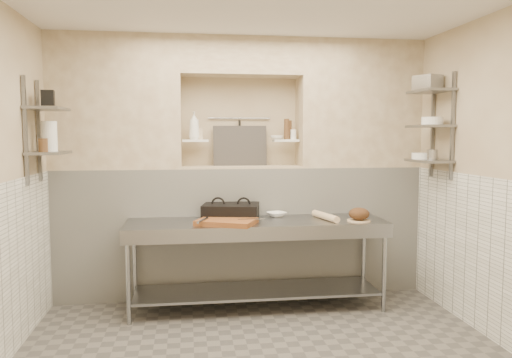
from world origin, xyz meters
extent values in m
cube|color=beige|center=(0.00, 2.00, 1.40)|extent=(4.00, 0.10, 2.80)
cube|color=beige|center=(0.00, -2.00, 1.40)|extent=(4.00, 0.10, 2.80)
cube|color=white|center=(0.00, 1.75, 0.70)|extent=(4.00, 0.40, 1.40)
cube|color=beige|center=(0.00, 1.75, 1.41)|extent=(1.30, 0.40, 0.02)
cube|color=beige|center=(-1.33, 1.75, 2.10)|extent=(1.35, 0.40, 1.40)
cube|color=beige|center=(1.33, 1.75, 2.10)|extent=(1.35, 0.40, 1.40)
cube|color=beige|center=(0.00, 1.75, 2.60)|extent=(1.30, 0.40, 0.40)
cube|color=white|center=(1.99, 0.00, 0.70)|extent=(0.02, 3.90, 1.40)
cube|color=white|center=(-0.50, 1.75, 1.70)|extent=(0.28, 0.16, 0.02)
cube|color=white|center=(0.50, 1.75, 1.70)|extent=(0.28, 0.16, 0.02)
cylinder|color=gray|center=(0.00, 1.92, 1.95)|extent=(0.70, 0.02, 0.02)
cylinder|color=black|center=(0.00, 1.90, 1.78)|extent=(0.02, 0.02, 0.30)
cube|color=#383330|center=(0.00, 1.85, 1.64)|extent=(0.60, 0.08, 0.45)
cube|color=slate|center=(-1.98, 1.25, 1.80)|extent=(0.03, 0.03, 0.95)
cube|color=slate|center=(-1.98, 0.85, 1.80)|extent=(0.03, 0.03, 0.95)
cube|color=slate|center=(-1.84, 1.05, 1.60)|extent=(0.30, 0.50, 0.02)
cube|color=slate|center=(-1.84, 1.05, 2.00)|extent=(0.30, 0.50, 0.03)
cube|color=slate|center=(1.98, 1.25, 1.85)|extent=(0.03, 0.03, 1.05)
cube|color=slate|center=(1.98, 0.85, 1.85)|extent=(0.03, 0.03, 1.05)
cube|color=slate|center=(1.84, 1.05, 1.50)|extent=(0.30, 0.50, 0.02)
cube|color=slate|center=(1.84, 1.05, 1.85)|extent=(0.30, 0.50, 0.02)
cube|color=slate|center=(1.84, 1.05, 2.20)|extent=(0.30, 0.50, 0.03)
cube|color=gray|center=(0.10, 1.20, 0.88)|extent=(2.60, 0.70, 0.04)
cube|color=gray|center=(0.10, 1.20, 0.18)|extent=(2.45, 0.60, 0.03)
cube|color=gray|center=(0.10, 0.87, 0.82)|extent=(2.60, 0.02, 0.12)
cylinder|color=gray|center=(-1.14, 0.91, 0.43)|extent=(0.04, 0.04, 0.86)
cylinder|color=gray|center=(-1.14, 1.49, 0.43)|extent=(0.04, 0.04, 0.86)
cylinder|color=gray|center=(1.34, 0.91, 0.43)|extent=(0.04, 0.04, 0.86)
cylinder|color=gray|center=(1.34, 1.49, 0.43)|extent=(0.04, 0.04, 0.86)
cube|color=black|center=(-0.15, 1.36, 0.95)|extent=(0.63, 0.51, 0.10)
cube|color=black|center=(-0.15, 1.36, 1.03)|extent=(0.63, 0.51, 0.05)
cube|color=brown|center=(-0.22, 1.05, 0.92)|extent=(0.65, 0.57, 0.05)
cube|color=gray|center=(0.02, 1.03, 0.95)|extent=(0.26, 0.04, 0.01)
cylinder|color=gray|center=(-0.45, 0.98, 0.96)|extent=(0.12, 0.25, 0.02)
imported|color=white|center=(0.34, 1.43, 0.92)|extent=(0.26, 0.26, 0.05)
cylinder|color=#D3B985|center=(0.80, 1.17, 0.93)|extent=(0.18, 0.46, 0.07)
cylinder|color=#D3B985|center=(1.11, 1.03, 0.91)|extent=(0.24, 0.24, 0.01)
ellipsoid|color=#4C2D19|center=(1.11, 1.03, 0.98)|extent=(0.21, 0.21, 0.12)
imported|color=white|center=(-0.51, 1.74, 1.86)|extent=(0.14, 0.14, 0.30)
cube|color=beige|center=(-0.46, 1.77, 1.77)|extent=(0.08, 0.08, 0.12)
imported|color=white|center=(0.39, 1.71, 1.73)|extent=(0.14, 0.14, 0.04)
cylinder|color=#4D331D|center=(0.54, 1.77, 1.82)|extent=(0.06, 0.06, 0.21)
cylinder|color=#4D331D|center=(0.51, 1.73, 1.83)|extent=(0.06, 0.06, 0.23)
cylinder|color=white|center=(0.58, 1.74, 1.77)|extent=(0.06, 0.06, 0.11)
cylinder|color=white|center=(-1.84, 1.08, 1.75)|extent=(0.14, 0.14, 0.28)
cylinder|color=#4D331D|center=(-1.84, 0.88, 1.67)|extent=(0.08, 0.08, 0.12)
cube|color=black|center=(-1.84, 1.08, 2.09)|extent=(0.13, 0.13, 0.15)
cylinder|color=white|center=(1.84, 1.19, 1.54)|extent=(0.21, 0.21, 0.06)
cylinder|color=gray|center=(1.84, 0.98, 1.56)|extent=(0.10, 0.10, 0.10)
cylinder|color=white|center=(1.84, 1.00, 1.90)|extent=(0.21, 0.21, 0.08)
cube|color=gray|center=(1.84, 1.12, 2.29)|extent=(0.28, 0.30, 0.15)
camera|label=1|loc=(-0.60, -3.71, 1.77)|focal=35.00mm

